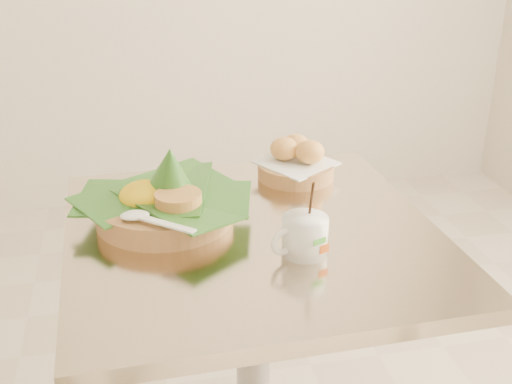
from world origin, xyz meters
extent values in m
cube|color=beige|center=(0.17, -0.03, 0.73)|extent=(0.72, 0.72, 0.03)
cylinder|color=#AC8049|center=(0.01, 0.05, 0.77)|extent=(0.27, 0.27, 0.04)
cone|color=#23611B|center=(0.02, 0.06, 0.85)|extent=(0.11, 0.14, 0.14)
ellipsoid|color=yellow|center=(-0.03, 0.06, 0.80)|extent=(0.10, 0.10, 0.06)
cylinder|color=#CC9347|center=(0.03, 0.01, 0.81)|extent=(0.09, 0.09, 0.02)
cylinder|color=#AC8049|center=(0.32, 0.21, 0.77)|extent=(0.17, 0.17, 0.03)
cube|color=white|center=(0.32, 0.21, 0.79)|extent=(0.20, 0.20, 0.01)
ellipsoid|color=orange|center=(0.29, 0.23, 0.81)|extent=(0.07, 0.07, 0.05)
ellipsoid|color=orange|center=(0.34, 0.19, 0.81)|extent=(0.07, 0.07, 0.05)
ellipsoid|color=orange|center=(0.32, 0.24, 0.81)|extent=(0.07, 0.07, 0.05)
cylinder|color=white|center=(0.24, -0.13, 0.79)|extent=(0.08, 0.08, 0.07)
torus|color=white|center=(0.20, -0.15, 0.79)|extent=(0.05, 0.03, 0.05)
cylinder|color=#431E13|center=(0.24, -0.13, 0.82)|extent=(0.07, 0.07, 0.01)
cylinder|color=black|center=(0.25, -0.13, 0.84)|extent=(0.01, 0.04, 0.10)
cube|color=green|center=(0.26, -0.17, 0.79)|extent=(0.03, 0.01, 0.01)
cube|color=orange|center=(0.27, -0.17, 0.77)|extent=(0.02, 0.01, 0.02)
camera|label=1|loc=(-0.05, -1.10, 1.32)|focal=45.00mm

